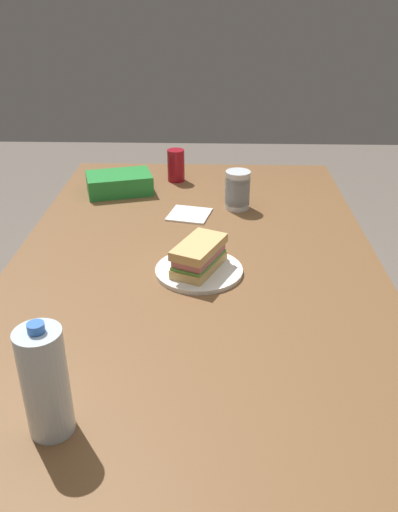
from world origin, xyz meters
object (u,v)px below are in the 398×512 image
Objects in this scene: water_bottle_tall at (45,382)px; plastic_cup_stack at (238,190)px; dining_table at (194,299)px; sandwich at (199,256)px; chip_bag at (119,183)px; paper_plate at (199,271)px; soda_can_red at (176,165)px.

water_bottle_tall reaches higher than plastic_cup_stack.
plastic_cup_stack is (-0.46, 0.13, 0.15)m from dining_table.
sandwich is 0.61m from water_bottle_tall.
chip_bag is (-0.60, -0.31, -0.02)m from sandwich.
dining_table is 0.63m from water_bottle_tall.
plastic_cup_stack is at bearing 165.77° from sandwich.
plastic_cup_stack reaches higher than dining_table.
sandwich is 0.67m from chip_bag.
paper_plate is at bearing 157.02° from water_bottle_tall.
dining_table is 14.37× the size of plastic_cup_stack.
dining_table is 8.44× the size of water_bottle_tall.
water_bottle_tall is (0.56, -0.23, 0.18)m from dining_table.
sandwich is 1.68× the size of soda_can_red.
paper_plate is 1.05× the size of water_bottle_tall.
plastic_cup_stack reaches higher than paper_plate.
sandwich is 0.92× the size of water_bottle_tall.
plastic_cup_stack reaches higher than soda_can_red.
sandwich is at bearing -78.74° from chip_bag.
paper_plate is 1.02× the size of chip_bag.
soda_can_red is (-0.73, -0.11, 0.01)m from sandwich.
soda_can_red is (-0.74, -0.10, 0.14)m from dining_table.
dining_table is 0.68m from chip_bag.
paper_plate is 0.47m from plastic_cup_stack.
dining_table is at bearing -55.23° from paper_plate.
water_bottle_tall is at bearing -19.25° from plastic_cup_stack.
plastic_cup_stack reaches higher than sandwich.
water_bottle_tall reaches higher than soda_can_red.
water_bottle_tall is 1.70× the size of plastic_cup_stack.
water_bottle_tall is at bearing -5.70° from soda_can_red.
soda_can_red is 1.30m from water_bottle_tall.
sandwich is (-0.01, 0.01, 0.13)m from dining_table.
soda_can_red is at bearing -172.43° from dining_table.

